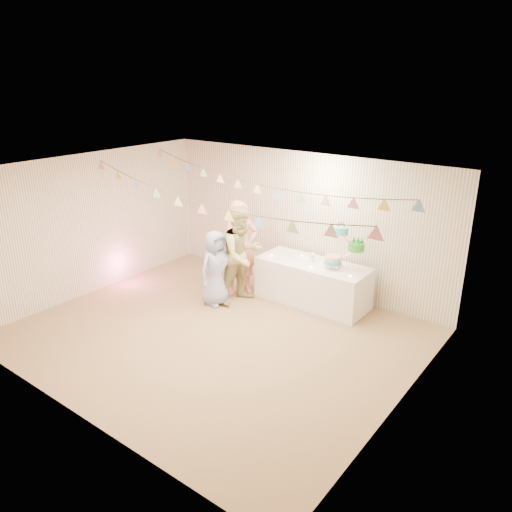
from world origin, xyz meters
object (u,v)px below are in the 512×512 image
Objects in this scene: cake_stand at (344,248)px; person_adult_b at (242,255)px; table at (313,283)px; person_child at (216,268)px; person_adult_a at (240,248)px.

person_adult_b is (-1.59, -0.78, -0.25)m from cake_stand.
person_child is at bearing -140.84° from table.
person_adult_a reaches higher than cake_stand.
person_adult_b reaches higher than person_child.
cake_stand reaches higher than person_child.
person_adult_a is at bearing -160.96° from table.
person_adult_a is 0.68m from person_child.
person_adult_a is at bearing 6.48° from person_child.
person_adult_b is 0.51m from person_child.
person_adult_b reaches higher than cake_stand.
person_child is at bearing -148.87° from cake_stand.
person_child reaches higher than table.
cake_stand is (0.55, 0.05, 0.76)m from table.
person_child is at bearing 152.63° from person_adult_b.
person_adult_a is 1.30× the size of person_child.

